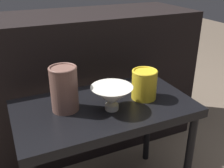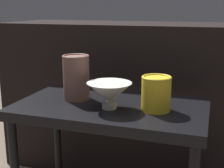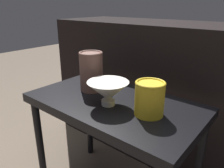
{
  "view_description": "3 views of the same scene",
  "coord_description": "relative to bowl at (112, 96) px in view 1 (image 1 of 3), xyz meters",
  "views": [
    {
      "loc": [
        -0.38,
        -0.91,
        1.1
      ],
      "look_at": [
        0.02,
        -0.03,
        0.65
      ],
      "focal_mm": 42.0,
      "sensor_mm": 36.0,
      "label": 1
    },
    {
      "loc": [
        0.38,
        -1.14,
        0.93
      ],
      "look_at": [
        0.02,
        -0.04,
        0.65
      ],
      "focal_mm": 50.0,
      "sensor_mm": 36.0,
      "label": 2
    },
    {
      "loc": [
        0.55,
        -0.68,
        0.95
      ],
      "look_at": [
        0.04,
        -0.05,
        0.65
      ],
      "focal_mm": 35.0,
      "sensor_mm": 36.0,
      "label": 3
    }
  ],
  "objects": [
    {
      "name": "bowl",
      "position": [
        0.0,
        0.0,
        0.0
      ],
      "size": [
        0.17,
        0.17,
        0.1
      ],
      "color": "silver",
      "rests_on": "table"
    },
    {
      "name": "vase_textured_left",
      "position": [
        -0.17,
        0.08,
        0.04
      ],
      "size": [
        0.11,
        0.11,
        0.19
      ],
      "color": "brown",
      "rests_on": "table"
    },
    {
      "name": "couch_backdrop",
      "position": [
        -0.01,
        0.61,
        -0.19
      ],
      "size": [
        1.55,
        0.5,
        0.85
      ],
      "color": "black",
      "rests_on": "ground_plane"
    },
    {
      "name": "table",
      "position": [
        -0.01,
        0.05,
        -0.13
      ],
      "size": [
        0.76,
        0.43,
        0.55
      ],
      "color": "black",
      "rests_on": "ground_plane"
    },
    {
      "name": "vase_colorful_right",
      "position": [
        0.17,
        0.04,
        0.01
      ],
      "size": [
        0.11,
        0.11,
        0.13
      ],
      "color": "gold",
      "rests_on": "table"
    }
  ]
}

